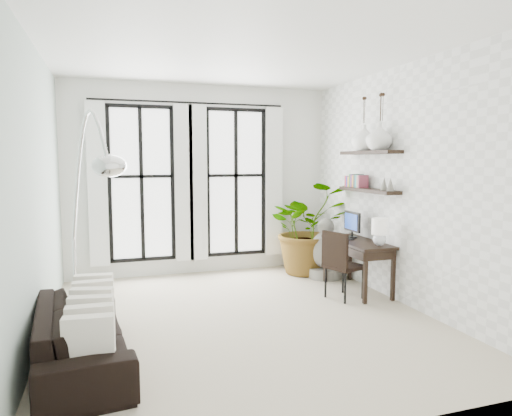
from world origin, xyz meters
name	(u,v)px	position (x,y,z in m)	size (l,w,h in m)	color
floor	(242,319)	(0.00, 0.00, 0.00)	(5.00, 5.00, 0.00)	#BCB096
ceiling	(242,50)	(0.00, 0.00, 3.20)	(5.00, 5.00, 0.00)	white
wall_left	(34,193)	(-2.25, 0.00, 1.60)	(5.00, 5.00, 0.00)	#A4B6AD
wall_right	(403,186)	(2.25, 0.00, 1.60)	(5.00, 5.00, 0.00)	white
wall_back	(201,180)	(0.00, 2.50, 1.60)	(4.50, 4.50, 0.00)	white
windows	(191,183)	(-0.20, 2.43, 1.56)	(3.26, 0.13, 2.65)	white
wall_shelves	(367,175)	(2.11, 0.67, 1.73)	(0.25, 1.30, 0.60)	black
sofa	(81,335)	(-1.80, -0.74, 0.29)	(1.99, 0.78, 0.58)	black
throw_pillows	(92,313)	(-1.70, -0.74, 0.50)	(0.40, 1.52, 0.40)	silver
plant	(308,227)	(1.72, 1.88, 0.79)	(1.42, 1.23, 1.58)	#2D7228
desk	(359,244)	(1.95, 0.58, 0.71)	(0.54, 1.28, 1.15)	black
desk_chair	(340,261)	(1.52, 0.36, 0.55)	(0.58, 0.58, 0.96)	black
arc_lamp	(89,167)	(-1.70, -0.28, 1.87)	(0.75, 1.18, 2.45)	silver
buddha	(325,253)	(1.86, 1.48, 0.42)	(0.55, 0.55, 0.99)	gray
vase_a	(379,137)	(2.11, 0.38, 2.27)	(0.37, 0.37, 0.38)	white
vase_b	(364,138)	(2.11, 0.78, 2.27)	(0.37, 0.37, 0.38)	white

